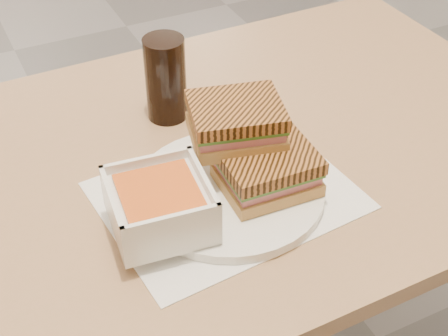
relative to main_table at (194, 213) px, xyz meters
name	(u,v)px	position (x,y,z in m)	size (l,w,h in m)	color
main_table	(194,213)	(0.00, 0.00, 0.00)	(1.21, 0.72, 0.75)	#9E7351
tray_liner	(227,195)	(0.01, -0.10, 0.11)	(0.36, 0.29, 0.00)	white
plate	(229,190)	(0.01, -0.10, 0.12)	(0.27, 0.27, 0.01)	white
soup_bowl	(160,207)	(-0.10, -0.13, 0.16)	(0.14, 0.14, 0.07)	white
panini_lower	(267,169)	(0.06, -0.12, 0.16)	(0.13, 0.11, 0.06)	#B99146
panini_upper	(236,122)	(0.04, -0.06, 0.21)	(0.15, 0.13, 0.06)	#B99146
cola_glass	(166,79)	(0.01, 0.12, 0.18)	(0.07, 0.07, 0.14)	black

